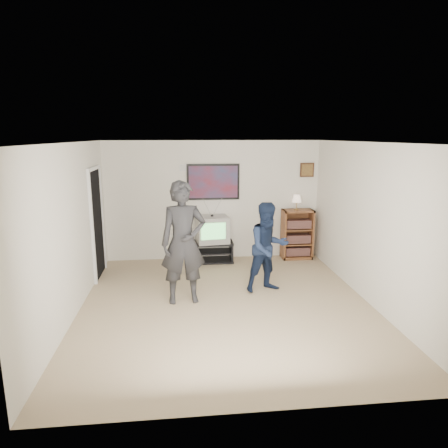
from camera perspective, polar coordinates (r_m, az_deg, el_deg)
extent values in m
cube|color=#91775C|center=(6.38, 0.35, -11.47)|extent=(4.50, 5.00, 0.01)
cube|color=white|center=(5.83, 0.38, 11.58)|extent=(4.50, 5.00, 0.01)
cube|color=silver|center=(8.43, -1.55, 3.35)|extent=(4.50, 0.01, 2.50)
cube|color=silver|center=(6.16, -20.92, -0.94)|extent=(0.01, 5.00, 2.50)
cube|color=silver|center=(6.62, 20.10, 0.02)|extent=(0.01, 5.00, 2.50)
cube|color=black|center=(8.34, -1.67, -2.69)|extent=(0.86, 0.48, 0.04)
cube|color=black|center=(8.45, -1.65, -5.22)|extent=(0.86, 0.48, 0.04)
cube|color=black|center=(8.37, -4.37, -4.03)|extent=(0.04, 0.45, 0.43)
cube|color=black|center=(8.43, 1.03, -3.88)|extent=(0.04, 0.45, 0.43)
imported|color=#252527|center=(6.23, -5.82, -2.68)|extent=(0.75, 0.54, 1.93)
imported|color=#15203A|center=(6.73, 6.32, -3.34)|extent=(0.87, 0.76, 1.53)
cube|color=white|center=(6.39, -6.38, 0.03)|extent=(0.04, 0.12, 0.04)
cube|color=white|center=(6.89, 6.26, 0.05)|extent=(0.07, 0.12, 0.03)
cube|color=black|center=(8.35, -1.55, 6.03)|extent=(1.10, 0.03, 0.75)
cube|color=white|center=(8.30, -5.39, 8.02)|extent=(0.28, 0.02, 0.14)
cube|color=black|center=(8.72, 11.77, 7.57)|extent=(0.30, 0.03, 0.30)
cube|color=black|center=(7.73, -17.74, 0.01)|extent=(0.03, 0.85, 2.00)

